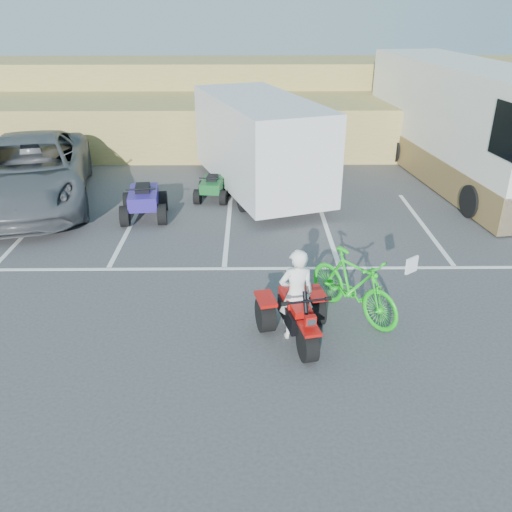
{
  "coord_description": "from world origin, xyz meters",
  "views": [
    {
      "loc": [
        0.62,
        -8.83,
        5.72
      ],
      "look_at": [
        0.73,
        1.0,
        1.0
      ],
      "focal_mm": 38.0,
      "sensor_mm": 36.0,
      "label": 1
    }
  ],
  "objects_px": {
    "rv_motorhome": "(460,131)",
    "cargo_trailer": "(260,142)",
    "quad_atv_blue": "(146,218)",
    "red_trike_atv": "(297,340)",
    "quad_atv_green": "(213,200)",
    "green_dirt_bike": "(354,285)",
    "grey_pickup": "(31,171)",
    "rider": "(296,294)"
  },
  "relations": [
    {
      "from": "quad_atv_green",
      "to": "grey_pickup",
      "type": "bearing_deg",
      "value": -171.46
    },
    {
      "from": "grey_pickup",
      "to": "quad_atv_blue",
      "type": "height_order",
      "value": "grey_pickup"
    },
    {
      "from": "cargo_trailer",
      "to": "rider",
      "type": "bearing_deg",
      "value": -105.49
    },
    {
      "from": "red_trike_atv",
      "to": "rider",
      "type": "xyz_separation_m",
      "value": [
        -0.03,
        0.15,
        0.89
      ]
    },
    {
      "from": "red_trike_atv",
      "to": "quad_atv_green",
      "type": "xyz_separation_m",
      "value": [
        -2.02,
        7.68,
        0.0
      ]
    },
    {
      "from": "quad_atv_blue",
      "to": "quad_atv_green",
      "type": "distance_m",
      "value": 2.39
    },
    {
      "from": "red_trike_atv",
      "to": "grey_pickup",
      "type": "bearing_deg",
      "value": 122.6
    },
    {
      "from": "rv_motorhome",
      "to": "quad_atv_blue",
      "type": "height_order",
      "value": "rv_motorhome"
    },
    {
      "from": "grey_pickup",
      "to": "quad_atv_blue",
      "type": "relative_size",
      "value": 4.22
    },
    {
      "from": "rider",
      "to": "quad_atv_blue",
      "type": "bearing_deg",
      "value": -69.75
    },
    {
      "from": "grey_pickup",
      "to": "green_dirt_bike",
      "type": "bearing_deg",
      "value": -51.39
    },
    {
      "from": "grey_pickup",
      "to": "rv_motorhome",
      "type": "xyz_separation_m",
      "value": [
        13.67,
        2.43,
        0.65
      ]
    },
    {
      "from": "green_dirt_bike",
      "to": "grey_pickup",
      "type": "height_order",
      "value": "grey_pickup"
    },
    {
      "from": "rv_motorhome",
      "to": "cargo_trailer",
      "type": "bearing_deg",
      "value": -175.74
    },
    {
      "from": "red_trike_atv",
      "to": "rv_motorhome",
      "type": "xyz_separation_m",
      "value": [
        6.23,
        9.91,
        1.63
      ]
    },
    {
      "from": "rider",
      "to": "rv_motorhome",
      "type": "relative_size",
      "value": 0.17
    },
    {
      "from": "green_dirt_bike",
      "to": "rv_motorhome",
      "type": "bearing_deg",
      "value": 23.69
    },
    {
      "from": "quad_atv_blue",
      "to": "cargo_trailer",
      "type": "bearing_deg",
      "value": 28.6
    },
    {
      "from": "grey_pickup",
      "to": "rv_motorhome",
      "type": "relative_size",
      "value": 0.66
    },
    {
      "from": "green_dirt_bike",
      "to": "rider",
      "type": "bearing_deg",
      "value": 174.34
    },
    {
      "from": "rider",
      "to": "grey_pickup",
      "type": "distance_m",
      "value": 10.43
    },
    {
      "from": "red_trike_atv",
      "to": "green_dirt_bike",
      "type": "distance_m",
      "value": 1.58
    },
    {
      "from": "green_dirt_bike",
      "to": "grey_pickup",
      "type": "distance_m",
      "value": 10.85
    },
    {
      "from": "rider",
      "to": "quad_atv_blue",
      "type": "height_order",
      "value": "rider"
    },
    {
      "from": "rv_motorhome",
      "to": "grey_pickup",
      "type": "bearing_deg",
      "value": -177.38
    },
    {
      "from": "red_trike_atv",
      "to": "quad_atv_blue",
      "type": "bearing_deg",
      "value": 109.84
    },
    {
      "from": "rv_motorhome",
      "to": "quad_atv_blue",
      "type": "bearing_deg",
      "value": -167.06
    },
    {
      "from": "rider",
      "to": "green_dirt_bike",
      "type": "height_order",
      "value": "rider"
    },
    {
      "from": "rider",
      "to": "grey_pickup",
      "type": "relative_size",
      "value": 0.25
    },
    {
      "from": "grey_pickup",
      "to": "rv_motorhome",
      "type": "bearing_deg",
      "value": -3.68
    },
    {
      "from": "green_dirt_bike",
      "to": "quad_atv_green",
      "type": "bearing_deg",
      "value": 77.88
    },
    {
      "from": "grey_pickup",
      "to": "red_trike_atv",
      "type": "bearing_deg",
      "value": -58.91
    },
    {
      "from": "rider",
      "to": "green_dirt_bike",
      "type": "bearing_deg",
      "value": -160.91
    },
    {
      "from": "grey_pickup",
      "to": "cargo_trailer",
      "type": "bearing_deg",
      "value": -5.32
    },
    {
      "from": "red_trike_atv",
      "to": "quad_atv_blue",
      "type": "relative_size",
      "value": 1.02
    },
    {
      "from": "green_dirt_bike",
      "to": "quad_atv_green",
      "type": "distance_m",
      "value": 7.55
    },
    {
      "from": "quad_atv_green",
      "to": "green_dirt_bike",
      "type": "bearing_deg",
      "value": -58.68
    },
    {
      "from": "quad_atv_green",
      "to": "rider",
      "type": "bearing_deg",
      "value": -68.78
    },
    {
      "from": "green_dirt_bike",
      "to": "rv_motorhome",
      "type": "height_order",
      "value": "rv_motorhome"
    },
    {
      "from": "rider",
      "to": "rv_motorhome",
      "type": "bearing_deg",
      "value": -134.89
    },
    {
      "from": "rider",
      "to": "grey_pickup",
      "type": "height_order",
      "value": "grey_pickup"
    },
    {
      "from": "green_dirt_bike",
      "to": "quad_atv_blue",
      "type": "relative_size",
      "value": 1.33
    }
  ]
}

